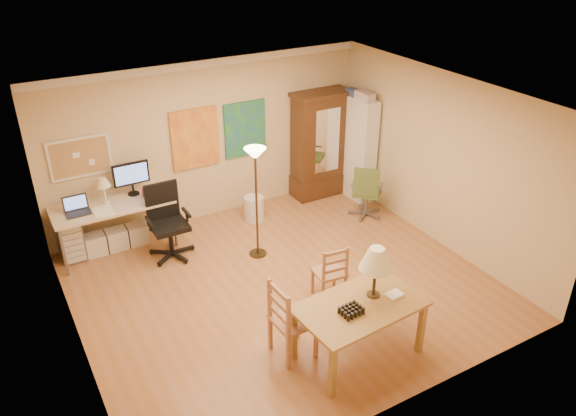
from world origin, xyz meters
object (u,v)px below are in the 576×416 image
office_chair_green (366,203)px  bookshelf (358,149)px  office_chair_black (170,237)px  armoire (320,151)px  dining_table (366,291)px  computer_desk (116,221)px

office_chair_green → bookshelf: bookshelf is taller
office_chair_black → bookshelf: size_ratio=0.61×
armoire → office_chair_black: bearing=-168.0°
office_chair_green → dining_table: bearing=-127.5°
office_chair_green → bookshelf: (0.30, 0.71, 0.68)m
office_chair_green → bookshelf: size_ratio=0.52×
dining_table → office_chair_black: (-1.28, 3.19, -0.57)m
office_chair_black → armoire: (3.13, 0.67, 0.54)m
dining_table → office_chair_green: size_ratio=1.57×
computer_desk → armoire: armoire is taller
bookshelf → computer_desk: bearing=175.2°
dining_table → computer_desk: bearing=116.9°
office_chair_black → bookshelf: 3.72m
dining_table → office_chair_green: 3.46m
office_chair_green → bookshelf: 1.03m
office_chair_black → bookshelf: (3.65, 0.23, 0.63)m
computer_desk → office_chair_green: computer_desk is taller
office_chair_black → armoire: armoire is taller
armoire → bookshelf: armoire is taller
office_chair_black → bookshelf: bearing=3.5°
dining_table → computer_desk: 4.25m
office_chair_green → armoire: armoire is taller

